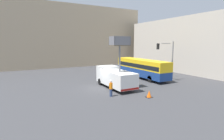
% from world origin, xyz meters
% --- Properties ---
extents(ground_plane, '(120.00, 120.00, 0.00)m').
position_xyz_m(ground_plane, '(0.00, 0.00, 0.00)').
color(ground_plane, '#38383A').
extents(building_backdrop_far, '(44.00, 10.00, 15.60)m').
position_xyz_m(building_backdrop_far, '(0.00, 27.39, 7.80)').
color(building_backdrop_far, tan).
rests_on(building_backdrop_far, ground_plane).
extents(building_backdrop_side, '(10.00, 28.00, 11.16)m').
position_xyz_m(building_backdrop_side, '(23.48, 5.17, 5.58)').
color(building_backdrop_side, '#BCB2A3').
rests_on(building_backdrop_side, ground_plane).
extents(utility_truck, '(2.60, 6.95, 6.78)m').
position_xyz_m(utility_truck, '(1.41, -0.72, 1.54)').
color(utility_truck, silver).
rests_on(utility_truck, ground_plane).
extents(city_bus, '(2.55, 11.74, 3.18)m').
position_xyz_m(city_bus, '(8.89, 3.24, 1.87)').
color(city_bus, navy).
rests_on(city_bus, ground_plane).
extents(traffic_light_pole, '(2.72, 2.46, 6.23)m').
position_xyz_m(traffic_light_pole, '(10.74, -0.82, 4.15)').
color(traffic_light_pole, slate).
rests_on(traffic_light_pole, ground_plane).
extents(road_worker_near_truck, '(0.38, 0.38, 1.90)m').
position_xyz_m(road_worker_near_truck, '(-0.96, -4.00, 0.96)').
color(road_worker_near_truck, navy).
rests_on(road_worker_near_truck, ground_plane).
extents(road_worker_directing, '(0.38, 0.38, 1.92)m').
position_xyz_m(road_worker_directing, '(4.28, 1.12, 0.97)').
color(road_worker_directing, navy).
rests_on(road_worker_directing, ground_plane).
extents(traffic_cone_near_truck, '(0.67, 0.67, 0.77)m').
position_xyz_m(traffic_cone_near_truck, '(2.59, -6.32, 0.36)').
color(traffic_cone_near_truck, black).
rests_on(traffic_cone_near_truck, ground_plane).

